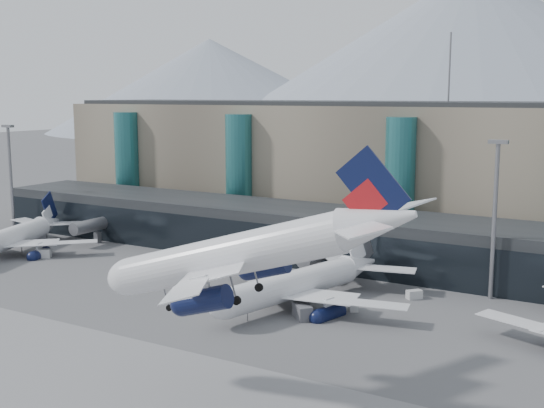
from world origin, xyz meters
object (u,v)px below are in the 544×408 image
at_px(lightmast_mid, 495,211).
at_px(veh_g, 353,306).
at_px(hero_jet, 258,242).
at_px(veh_h, 230,296).
at_px(veh_a, 43,253).
at_px(veh_c, 302,312).
at_px(lightmast_left, 11,173).
at_px(veh_f, 42,238).
at_px(jet_parked_left, 17,230).
at_px(veh_b, 282,272).
at_px(jet_parked_mid, 309,273).
at_px(veh_d, 414,294).

bearing_deg(lightmast_mid, veh_g, -135.06).
xyz_separation_m(hero_jet, veh_h, (-22.90, 29.23, -16.82)).
bearing_deg(veh_a, veh_g, -31.91).
bearing_deg(veh_g, veh_c, -66.25).
height_order(lightmast_mid, veh_g, lightmast_mid).
relative_size(lightmast_left, veh_f, 7.07).
distance_m(lightmast_left, veh_g, 95.27).
xyz_separation_m(jet_parked_left, veh_b, (57.34, 11.12, -3.99)).
bearing_deg(veh_c, jet_parked_mid, 153.11).
bearing_deg(veh_f, veh_a, -173.81).
relative_size(jet_parked_mid, veh_b, 17.60).
relative_size(lightmast_left, veh_h, 6.96).
distance_m(veh_a, veh_c, 63.17).
relative_size(veh_a, veh_c, 0.81).
bearing_deg(veh_g, lightmast_left, -130.28).
relative_size(veh_d, veh_g, 1.08).
xyz_separation_m(veh_a, veh_f, (-11.30, 9.70, 0.15)).
distance_m(veh_d, veh_h, 29.61).
bearing_deg(veh_b, veh_a, 111.46).
height_order(lightmast_left, veh_a, lightmast_left).
height_order(jet_parked_mid, veh_h, jet_parked_mid).
xyz_separation_m(veh_c, veh_h, (-13.46, 1.21, -0.03)).
distance_m(jet_parked_mid, veh_a, 59.98).
bearing_deg(jet_parked_mid, lightmast_mid, -41.64).
bearing_deg(veh_b, lightmast_left, 95.98).
bearing_deg(veh_c, veh_h, -142.69).
height_order(lightmast_left, veh_d, lightmast_left).
distance_m(hero_jet, jet_parked_mid, 40.01).
height_order(veh_b, veh_f, veh_f).
bearing_deg(jet_parked_left, veh_c, -114.71).
height_order(jet_parked_mid, veh_d, jet_parked_mid).
relative_size(lightmast_left, lightmast_mid, 1.00).
xyz_separation_m(lightmast_left, jet_parked_left, (16.55, -12.53, -9.79)).
height_order(hero_jet, veh_a, hero_jet).
xyz_separation_m(veh_g, veh_h, (-18.43, -6.07, 0.36)).
bearing_deg(hero_jet, veh_c, 103.11).
relative_size(lightmast_left, jet_parked_mid, 0.66).
bearing_deg(jet_parked_mid, veh_g, -78.28).
height_order(lightmast_left, veh_g, lightmast_left).
bearing_deg(veh_b, lightmast_mid, -75.95).
xyz_separation_m(lightmast_left, jet_parked_mid, (85.39, -13.26, -9.68)).
distance_m(lightmast_mid, veh_c, 34.98).
bearing_deg(hero_jet, jet_parked_mid, 103.56).
bearing_deg(veh_g, hero_jet, -24.71).
bearing_deg(veh_b, veh_g, -115.28).
bearing_deg(veh_h, veh_b, 53.08).
relative_size(hero_jet, veh_d, 15.25).
bearing_deg(lightmast_left, veh_c, -13.36).
xyz_separation_m(lightmast_left, veh_g, (93.27, -13.69, -13.76)).
relative_size(veh_c, veh_f, 1.04).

